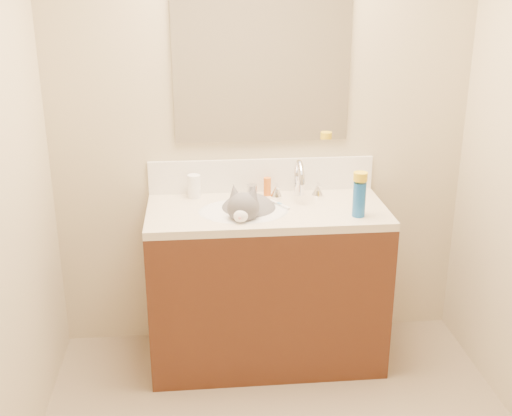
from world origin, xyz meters
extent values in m
cube|color=#C2B290|center=(0.00, 1.25, 1.25)|extent=(2.20, 0.04, 2.50)
cube|color=#462212|center=(0.00, 0.97, 0.41)|extent=(1.20, 0.55, 0.82)
cube|color=beige|center=(0.00, 0.97, 0.84)|extent=(1.20, 0.55, 0.04)
ellipsoid|color=white|center=(-0.12, 0.94, 0.79)|extent=(0.45, 0.36, 0.14)
cylinder|color=silver|center=(0.18, 1.16, 0.92)|extent=(0.04, 0.04, 0.11)
torus|color=silver|center=(0.18, 1.09, 0.97)|extent=(0.03, 0.20, 0.20)
cylinder|color=silver|center=(0.18, 1.01, 0.94)|extent=(0.03, 0.03, 0.06)
cone|color=silver|center=(0.07, 1.16, 0.89)|extent=(0.06, 0.06, 0.06)
cone|color=silver|center=(0.29, 1.16, 0.89)|extent=(0.06, 0.06, 0.06)
ellipsoid|color=#565356|center=(-0.09, 1.00, 0.82)|extent=(0.37, 0.40, 0.22)
ellipsoid|color=#565356|center=(-0.13, 0.85, 0.91)|extent=(0.19, 0.18, 0.15)
ellipsoid|color=#565356|center=(-0.11, 0.91, 0.88)|extent=(0.14, 0.14, 0.14)
cone|color=#565356|center=(-0.17, 0.88, 0.98)|extent=(0.08, 0.09, 0.09)
cone|color=#565356|center=(-0.08, 0.85, 0.98)|extent=(0.09, 0.09, 0.09)
ellipsoid|color=white|center=(-0.15, 0.79, 0.89)|extent=(0.08, 0.07, 0.06)
ellipsoid|color=white|center=(-0.12, 0.89, 0.82)|extent=(0.13, 0.10, 0.13)
sphere|color=pink|center=(-0.15, 0.76, 0.89)|extent=(0.02, 0.02, 0.02)
cylinder|color=#565356|center=(0.04, 0.95, 0.75)|extent=(0.04, 0.23, 0.04)
cube|color=white|center=(0.00, 1.24, 0.95)|extent=(1.20, 0.02, 0.18)
cube|color=white|center=(0.00, 1.24, 1.54)|extent=(0.90, 0.02, 0.80)
cylinder|color=white|center=(-0.36, 1.17, 0.92)|extent=(0.09, 0.09, 0.12)
cylinder|color=#D94824|center=(-0.36, 1.17, 0.90)|extent=(0.07, 0.07, 0.04)
cylinder|color=#B7B7BC|center=(-0.06, 1.16, 0.89)|extent=(0.06, 0.06, 0.06)
cylinder|color=orange|center=(0.02, 1.17, 0.91)|extent=(0.05, 0.05, 0.10)
cube|color=white|center=(0.07, 1.00, 0.87)|extent=(0.10, 0.14, 0.01)
cube|color=#64A5D5|center=(0.07, 1.00, 0.87)|extent=(0.03, 0.03, 0.01)
cylinder|color=#1858AA|center=(0.43, 0.82, 0.94)|extent=(0.08, 0.08, 0.17)
cylinder|color=yellow|center=(0.43, 0.82, 1.06)|extent=(0.08, 0.08, 0.04)
camera|label=1|loc=(-0.34, -2.02, 1.97)|focal=45.00mm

